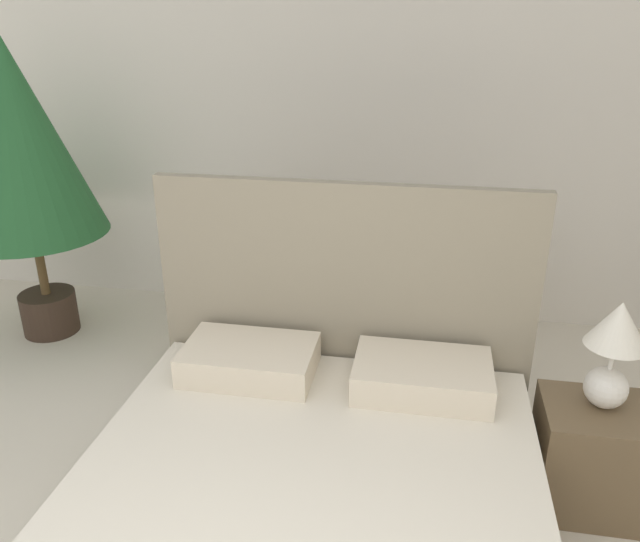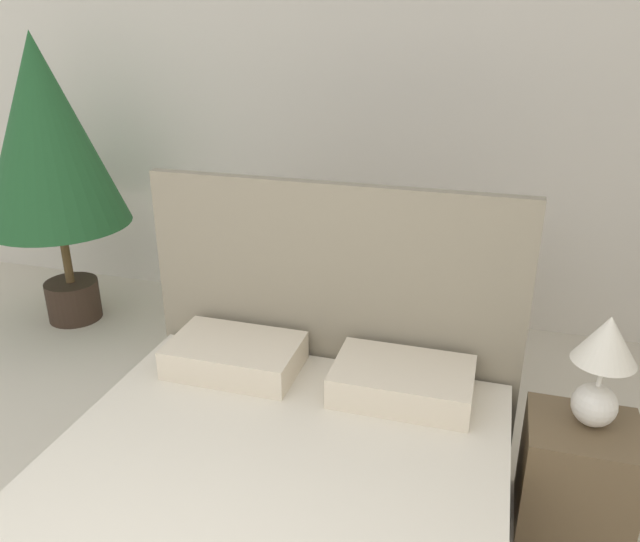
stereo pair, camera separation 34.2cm
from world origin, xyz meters
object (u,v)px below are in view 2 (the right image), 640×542
object	(u,v)px
potted_palm	(46,138)
side_table	(309,326)
armchair_near_window_left	(244,306)
armchair_near_window_right	(383,324)
nightstand	(576,476)
table_lamp	(603,361)

from	to	relation	value
potted_palm	side_table	xyz separation A→B (m)	(1.82, -0.03, -1.12)
armchair_near_window_left	armchair_near_window_right	world-z (taller)	same
armchair_near_window_left	nightstand	xyz separation A→B (m)	(2.02, -1.13, -0.01)
nightstand	table_lamp	xyz separation A→B (m)	(0.02, 0.03, 0.55)
side_table	armchair_near_window_left	bearing A→B (deg)	173.20
armchair_near_window_right	potted_palm	xyz separation A→B (m)	(-2.30, -0.03, 1.06)
potted_palm	table_lamp	size ratio (longest dim) A/B	4.02
armchair_near_window_right	table_lamp	bearing A→B (deg)	-41.75
potted_palm	table_lamp	xyz separation A→B (m)	(3.39, -1.07, -0.52)
nightstand	armchair_near_window_left	bearing A→B (deg)	150.76
side_table	armchair_near_window_right	bearing A→B (deg)	6.79
armchair_near_window_left	potted_palm	size ratio (longest dim) A/B	0.42
nightstand	table_lamp	world-z (taller)	table_lamp
armchair_near_window_left	side_table	distance (m)	0.48
table_lamp	side_table	xyz separation A→B (m)	(-1.56, 1.05, -0.60)
nightstand	potted_palm	bearing A→B (deg)	161.86
armchair_near_window_right	table_lamp	xyz separation A→B (m)	(1.09, -1.10, 0.55)
armchair_near_window_right	potted_palm	size ratio (longest dim) A/B	0.42
potted_palm	side_table	size ratio (longest dim) A/B	4.72
armchair_near_window_right	potted_palm	bearing A→B (deg)	-175.65
armchair_near_window_left	side_table	bearing A→B (deg)	-9.75
armchair_near_window_left	armchair_near_window_right	size ratio (longest dim) A/B	1.00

